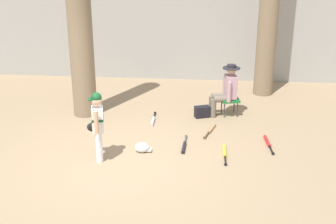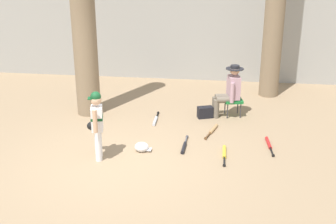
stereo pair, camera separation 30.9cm
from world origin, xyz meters
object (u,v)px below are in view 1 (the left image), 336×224
bat_wood_tan (211,129)px  handbag_beside_stool (202,112)px  folding_stool (230,100)px  bat_red_barrel (268,143)px  batting_helmet_white (142,147)px  young_ballplayer (97,122)px  tree_near_player (79,19)px  bat_aluminum_silver (153,120)px  bat_black_composite (184,146)px  seated_spectator (226,89)px  bat_yellow_trainer (225,152)px

bat_wood_tan → handbag_beside_stool: bearing=104.5°
folding_stool → handbag_beside_stool: bearing=-162.0°
bat_red_barrel → batting_helmet_white: batting_helmet_white is taller
bat_wood_tan → young_ballplayer: bearing=-143.7°
tree_near_player → batting_helmet_white: bearing=-49.4°
tree_near_player → bat_wood_tan: (2.91, -0.74, -2.18)m
tree_near_player → handbag_beside_stool: size_ratio=15.78×
bat_aluminum_silver → young_ballplayer: bearing=-111.8°
bat_black_composite → bat_aluminum_silver: bearing=120.8°
tree_near_player → folding_stool: 3.82m
bat_black_composite → bat_wood_tan: (0.52, 0.88, 0.00)m
handbag_beside_stool → bat_red_barrel: bearing=-45.4°
young_ballplayer → seated_spectator: size_ratio=1.09×
young_ballplayer → bat_aluminum_silver: 2.18m
folding_stool → bat_wood_tan: bearing=-113.3°
young_ballplayer → folding_stool: (2.48, 2.49, -0.38)m
seated_spectator → bat_black_composite: bearing=-114.6°
bat_black_composite → young_ballplayer: bearing=-157.7°
bat_red_barrel → seated_spectator: bearing=117.7°
seated_spectator → bat_aluminum_silver: seated_spectator is taller
handbag_beside_stool → bat_wood_tan: size_ratio=0.45×
folding_stool → bat_black_composite: folding_stool is taller
young_ballplayer → bat_wood_tan: bearing=36.3°
bat_yellow_trainer → bat_black_composite: bearing=165.3°
young_ballplayer → batting_helmet_white: (0.74, 0.40, -0.66)m
bat_aluminum_silver → batting_helmet_white: batting_helmet_white is taller
batting_helmet_white → bat_black_composite: bearing=16.2°
bat_black_composite → batting_helmet_white: batting_helmet_white is taller
folding_stool → tree_near_player: bearing=-176.0°
bat_yellow_trainer → tree_near_player: bearing=150.0°
folding_stool → seated_spectator: 0.29m
bat_black_composite → bat_aluminum_silver: size_ratio=1.03×
young_ballplayer → seated_spectator: young_ballplayer is taller
seated_spectator → bat_red_barrel: (0.80, -1.53, -0.61)m
folding_stool → bat_black_composite: 2.11m
tree_near_player → young_ballplayer: 2.82m
tree_near_player → folding_stool: tree_near_player is taller
seated_spectator → bat_yellow_trainer: 2.14m
batting_helmet_white → bat_yellow_trainer: bearing=1.0°
seated_spectator → batting_helmet_white: 2.70m
bat_yellow_trainer → batting_helmet_white: (-1.58, -0.03, 0.05)m
folding_stool → bat_red_barrel: bearing=-65.5°
bat_aluminum_silver → bat_red_barrel: bearing=-22.0°
tree_near_player → bat_red_barrel: size_ratio=6.63×
tree_near_player → handbag_beside_stool: (2.71, 0.03, -2.08)m
handbag_beside_stool → bat_aluminum_silver: bearing=-161.1°
young_ballplayer → batting_helmet_white: size_ratio=4.05×
folding_stool → bat_yellow_trainer: (-0.16, -2.07, -0.33)m
handbag_beside_stool → bat_wood_tan: 0.81m
bat_black_composite → bat_yellow_trainer: same height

